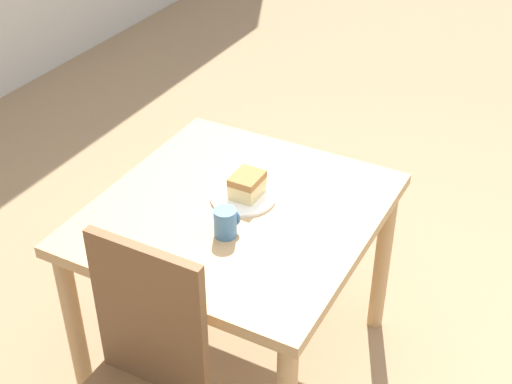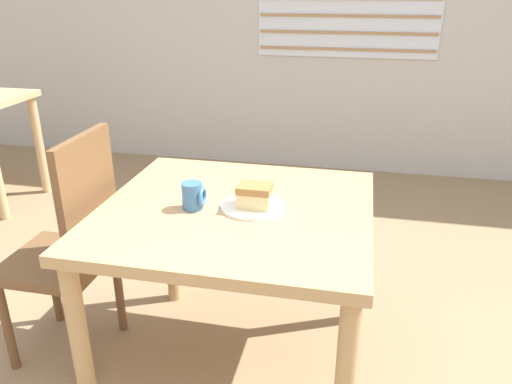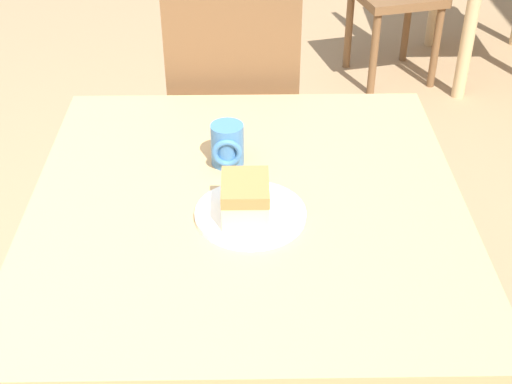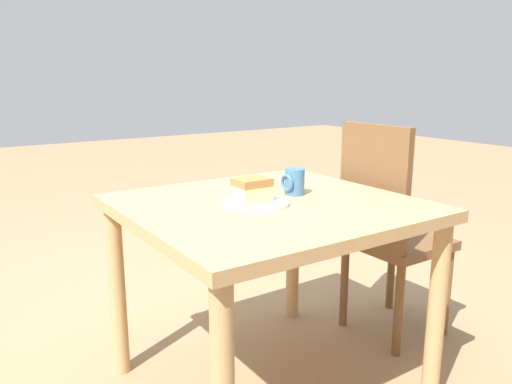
{
  "view_description": "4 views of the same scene",
  "coord_description": "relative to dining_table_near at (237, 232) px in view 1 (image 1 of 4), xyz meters",
  "views": [
    {
      "loc": [
        -1.65,
        -0.35,
        2.06
      ],
      "look_at": [
        0.1,
        0.58,
        0.71
      ],
      "focal_mm": 50.0,
      "sensor_mm": 36.0,
      "label": 1
    },
    {
      "loc": [
        0.39,
        -0.93,
        1.42
      ],
      "look_at": [
        0.07,
        0.56,
        0.78
      ],
      "focal_mm": 35.0,
      "sensor_mm": 36.0,
      "label": 2
    },
    {
      "loc": [
        1.18,
        0.59,
        1.54
      ],
      "look_at": [
        0.05,
        0.61,
        0.76
      ],
      "focal_mm": 50.0,
      "sensor_mm": 36.0,
      "label": 3
    },
    {
      "loc": [
        0.94,
        1.93,
        1.12
      ],
      "look_at": [
        0.02,
        0.56,
        0.74
      ],
      "focal_mm": 35.0,
      "sensor_mm": 36.0,
      "label": 4
    }
  ],
  "objects": [
    {
      "name": "cake_slice",
      "position": [
        0.07,
        -0.0,
        0.15
      ],
      "size": [
        0.11,
        0.09,
        0.08
      ],
      "color": "#E5CC89",
      "rests_on": "plate"
    },
    {
      "name": "coffee_mug",
      "position": [
        -0.14,
        -0.04,
        0.15
      ],
      "size": [
        0.08,
        0.07,
        0.09
      ],
      "color": "teal",
      "rests_on": "dining_table_near"
    },
    {
      "name": "plate",
      "position": [
        0.06,
        0.01,
        0.1
      ],
      "size": [
        0.22,
        0.22,
        0.01
      ],
      "color": "white",
      "rests_on": "dining_table_near"
    },
    {
      "name": "dining_table_near",
      "position": [
        0.0,
        0.0,
        0.0
      ],
      "size": [
        0.93,
        0.89,
        0.7
      ],
      "color": "tan",
      "rests_on": "ground_plane"
    }
  ]
}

